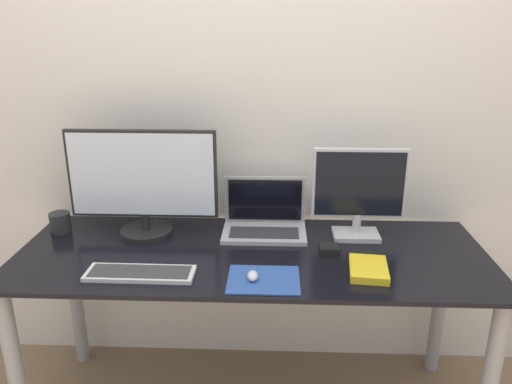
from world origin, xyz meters
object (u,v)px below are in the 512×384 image
Objects in this scene: monitor_right at (359,191)px; mug at (60,222)px; mouse at (253,276)px; laptop at (265,219)px; book at (369,269)px; monitor_left at (143,182)px; keyboard at (140,273)px; power_brick at (329,250)px.

mug is at bearing 179.94° from monitor_right.
mug is (-0.87, 0.40, 0.02)m from mouse.
laptop is 5.83× the size of mouse.
monitor_left is at bearing 160.44° from book.
monitor_right is at bearing 89.93° from book.
monitor_left reaches higher than keyboard.
book is at bearing -49.92° from power_brick.
keyboard is at bearing -155.64° from monitor_right.
mouse is (0.41, -0.02, 0.01)m from keyboard.
monitor_left is 0.55m from laptop.
book is at bearing 10.64° from mouse.
mouse is 0.70× the size of mug.
mug is at bearing 165.89° from book.
mouse is at bearing -169.36° from book.
monitor_right reaches higher than mouse.
keyboard is at bearing -136.40° from laptop.
power_brick is at bearing 130.08° from book.
mug is at bearing 154.98° from mouse.
book is 1.33m from mug.
mug is (-0.45, 0.38, 0.03)m from keyboard.
keyboard is at bearing -40.08° from mug.
mouse is 0.30× the size of book.
monitor_right is 0.94m from keyboard.
book is 0.20m from power_brick.
monitor_left is at bearing -175.18° from laptop.
monitor_left is 7.10× the size of mug.
power_brick is at bearing 38.23° from mouse.
mug reaches higher than keyboard.
mug is 1.18m from power_brick.
book is (0.39, -0.37, -0.04)m from laptop.
book is (-0.00, -0.32, -0.19)m from monitor_right.
laptop is at bearing 141.15° from power_brick.
mug is (-0.90, -0.04, -0.01)m from laptop.
laptop is 0.62m from keyboard.
mouse is (-0.03, -0.45, -0.04)m from laptop.
monitor_left is at bearing 100.65° from keyboard.
monitor_left reaches higher than laptop.
book is at bearing -14.11° from mug.
keyboard is at bearing -163.53° from power_brick.
keyboard is at bearing 176.78° from mouse.
keyboard is (-0.84, -0.38, -0.20)m from monitor_right.
monitor_right reaches higher than power_brick.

